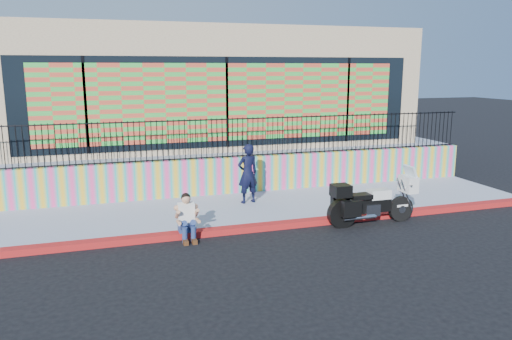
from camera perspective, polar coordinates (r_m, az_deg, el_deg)
name	(u,v)px	position (r m, az deg, el deg)	size (l,w,h in m)	color
ground	(269,229)	(12.41, 1.55, -6.77)	(90.00, 90.00, 0.00)	black
red_curb	(270,226)	(12.39, 1.55, -6.44)	(16.00, 0.30, 0.15)	#9F240B
sidewalk	(250,209)	(13.89, -0.68, -4.43)	(16.00, 3.00, 0.15)	#989FB7
mural_wall	(235,175)	(15.23, -2.43, -0.57)	(16.00, 0.20, 1.10)	#FF4390
metal_fence	(235,138)	(15.03, -2.47, 3.72)	(15.80, 0.04, 1.20)	black
elevated_platform	(202,151)	(20.13, -6.24, 2.15)	(16.00, 10.00, 1.25)	#989FB7
storefront_building	(201,85)	(19.65, -6.28, 9.61)	(14.00, 8.06, 4.00)	tan
police_motorcycle	(371,201)	(12.94, 12.98, -3.46)	(2.35, 0.78, 1.46)	black
police_officer	(248,174)	(14.02, -0.96, -0.41)	(0.61, 0.40, 1.68)	black
seated_man	(187,221)	(11.62, -7.85, -5.84)	(0.54, 0.71, 1.06)	navy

